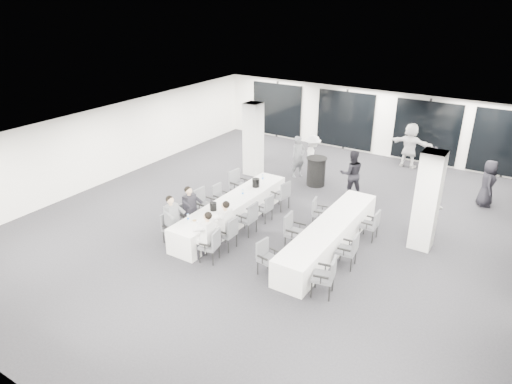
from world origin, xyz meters
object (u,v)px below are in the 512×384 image
cocktail_table (316,171)px  chair_side_right_near (327,275)px  standing_guest_g (257,138)px  ice_bucket_far (256,183)px  chair_main_right_far (282,194)px  standing_guest_c (313,153)px  standing_guest_h (431,201)px  chair_main_left_near (170,226)px  chair_main_left_far (238,183)px  chair_main_right_near (212,244)px  chair_main_left_mid (203,203)px  chair_side_left_near (266,255)px  standing_guest_f (410,142)px  standing_guest_d (433,164)px  chair_main_right_second (229,231)px  standing_guest_a (298,154)px  chair_main_left_fourth (220,196)px  chair_main_left_second (188,215)px  chair_main_right_mid (249,217)px  chair_side_right_far (372,223)px  chair_side_left_far (318,211)px  banquet_table_side (329,236)px  standing_guest_b (352,171)px  chair_main_right_fourth (266,207)px  ice_bucket_near (213,206)px  standing_guest_e (488,180)px  banquet_table_main (232,211)px  chair_side_right_mid (350,248)px

cocktail_table → chair_side_right_near: (3.11, -5.96, 0.04)m
standing_guest_g → ice_bucket_far: 4.45m
chair_main_right_far → standing_guest_c: bearing=18.2°
standing_guest_h → chair_main_left_near: bearing=88.4°
chair_main_left_far → chair_main_right_near: size_ratio=1.12×
chair_main_left_mid → standing_guest_c: standing_guest_c is taller
chair_side_left_near → standing_guest_f: size_ratio=0.44×
standing_guest_d → cocktail_table: bearing=-22.8°
chair_main_right_second → standing_guest_a: size_ratio=0.52×
chair_main_left_fourth → standing_guest_f: bearing=154.0°
chair_main_left_near → chair_main_left_fourth: bearing=178.3°
standing_guest_a → chair_main_left_second: bearing=-160.0°
chair_main_right_near → standing_guest_c: size_ratio=0.50×
standing_guest_a → chair_main_right_mid: bearing=-141.7°
chair_side_left_near → chair_side_right_far: 3.51m
chair_main_left_mid → chair_main_right_near: bearing=46.9°
chair_side_left_far → ice_bucket_far: ice_bucket_far is taller
chair_main_left_far → standing_guest_g: bearing=-151.5°
ice_bucket_far → standing_guest_f: bearing=64.3°
cocktail_table → chair_main_right_far: size_ratio=1.08×
chair_main_left_fourth → banquet_table_side: bearing=88.1°
cocktail_table → standing_guest_b: (1.44, -0.25, 0.41)m
chair_main_right_fourth → standing_guest_h: (4.39, 2.03, 0.48)m
chair_main_right_near → standing_guest_h: 6.49m
chair_main_left_far → ice_bucket_near: bearing=24.0°
chair_main_right_far → ice_bucket_far: bearing=123.9°
chair_main_right_far → chair_side_right_far: size_ratio=1.08×
chair_main_right_mid → standing_guest_c: size_ratio=0.55×
chair_side_left_near → standing_guest_d: (2.15, 8.16, 0.33)m
chair_main_right_second → chair_side_left_near: 1.56m
banquet_table_side → chair_main_right_fourth: 2.37m
chair_side_left_far → standing_guest_e: 5.95m
chair_main_right_second → ice_bucket_near: bearing=60.9°
chair_main_right_far → standing_guest_b: 2.69m
chair_main_left_fourth → cocktail_table: bearing=157.5°
banquet_table_main → standing_guest_b: 4.53m
chair_main_right_fourth → chair_side_left_near: bearing=-144.2°
chair_side_left_near → ice_bucket_near: ice_bucket_near is taller
banquet_table_side → chair_main_left_near: bearing=-152.5°
chair_side_left_near → standing_guest_h: bearing=156.5°
chair_side_right_near → chair_side_right_far: bearing=-12.7°
chair_main_left_near → chair_main_right_far: (1.66, 3.53, 0.06)m
standing_guest_g → chair_main_left_mid: bearing=-57.2°
chair_main_right_second → cocktail_table: bearing=-0.3°
chair_side_right_far → standing_guest_b: standing_guest_b is taller
standing_guest_g → standing_guest_f: bearing=44.6°
chair_main_left_mid → standing_guest_a: bearing=174.1°
banquet_table_side → standing_guest_a: (-3.23, 4.32, 0.54)m
chair_main_left_near → chair_side_right_mid: size_ratio=0.91×
cocktail_table → standing_guest_d: size_ratio=0.62×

